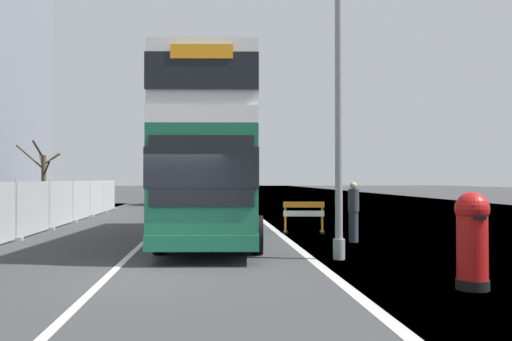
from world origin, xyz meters
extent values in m
cube|color=#38383A|center=(0.00, 0.00, -0.05)|extent=(140.00, 280.00, 0.10)
cube|color=#B2AFA8|center=(3.46, 0.00, 0.00)|extent=(0.24, 196.00, 0.01)
cube|color=silver|center=(-1.04, 0.00, 0.00)|extent=(0.16, 168.00, 0.01)
cube|color=#196042|center=(1.21, 6.23, 1.78)|extent=(3.31, 10.97, 2.86)
cube|color=white|center=(1.21, 6.23, 3.41)|extent=(3.31, 10.97, 0.40)
cube|color=white|center=(1.21, 6.23, 4.36)|extent=(3.28, 10.86, 1.51)
cube|color=black|center=(1.21, 6.23, 2.21)|extent=(3.35, 11.08, 0.91)
cube|color=black|center=(1.21, 6.23, 4.36)|extent=(3.33, 11.02, 0.83)
cube|color=black|center=(0.81, 0.82, 2.14)|extent=(2.32, 0.23, 1.57)
cube|color=orange|center=(0.81, 0.82, 4.78)|extent=(1.39, 0.16, 0.32)
cube|color=#196042|center=(1.21, 6.23, 0.53)|extent=(3.35, 11.08, 0.36)
cylinder|color=black|center=(-0.29, 2.98, 0.50)|extent=(0.37, 1.02, 1.00)
cylinder|color=black|center=(2.22, 2.80, 0.50)|extent=(0.37, 1.02, 1.00)
cylinder|color=black|center=(0.17, 9.29, 0.50)|extent=(0.37, 1.02, 1.00)
cylinder|color=black|center=(2.69, 9.10, 0.50)|extent=(0.37, 1.02, 1.00)
cylinder|color=gray|center=(4.12, 1.72, 4.44)|extent=(0.18, 0.18, 8.89)
cylinder|color=gray|center=(4.12, 1.72, 0.25)|extent=(0.29, 0.29, 0.50)
cylinder|color=black|center=(5.63, -1.87, 0.09)|extent=(0.57, 0.57, 0.18)
cylinder|color=#B71414|center=(5.63, -1.87, 0.80)|extent=(0.53, 0.53, 1.25)
sphere|color=#B71414|center=(5.63, -1.87, 1.43)|extent=(0.60, 0.60, 0.60)
cube|color=black|center=(5.63, -2.14, 1.29)|extent=(0.22, 0.03, 0.07)
cube|color=orange|center=(4.35, 7.81, 1.03)|extent=(1.47, 0.28, 0.20)
cube|color=white|center=(4.35, 7.81, 0.71)|extent=(1.47, 0.28, 0.20)
cube|color=orange|center=(3.70, 7.90, 0.51)|extent=(0.08, 0.08, 1.03)
cube|color=black|center=(3.70, 7.90, 0.04)|extent=(0.20, 0.45, 0.08)
cube|color=orange|center=(5.01, 7.72, 0.51)|extent=(0.08, 0.08, 1.03)
cube|color=black|center=(5.01, 7.72, 0.04)|extent=(0.20, 0.45, 0.08)
cube|color=#A8AAAD|center=(-5.11, 8.02, 0.96)|extent=(0.04, 3.26, 1.82)
cube|color=#A8AAAD|center=(-5.11, 11.42, 0.96)|extent=(0.04, 3.26, 1.82)
cube|color=#A8AAAD|center=(-5.11, 14.82, 0.96)|extent=(0.04, 3.26, 1.82)
cube|color=#A8AAAD|center=(-5.11, 18.22, 0.96)|extent=(0.04, 3.26, 1.82)
cube|color=#A8AAAD|center=(-5.11, 21.62, 0.96)|extent=(0.04, 3.26, 1.82)
cylinder|color=#939699|center=(-5.11, 6.32, 0.96)|extent=(0.06, 0.06, 1.92)
cube|color=gray|center=(-5.11, 6.32, 0.06)|extent=(0.44, 0.20, 0.12)
cylinder|color=#939699|center=(-5.11, 9.72, 0.96)|extent=(0.06, 0.06, 1.92)
cube|color=gray|center=(-5.11, 9.72, 0.06)|extent=(0.44, 0.20, 0.12)
cylinder|color=#939699|center=(-5.11, 13.12, 0.96)|extent=(0.06, 0.06, 1.92)
cube|color=gray|center=(-5.11, 13.12, 0.06)|extent=(0.44, 0.20, 0.12)
cylinder|color=#939699|center=(-5.11, 16.52, 0.96)|extent=(0.06, 0.06, 1.92)
cube|color=gray|center=(-5.11, 16.52, 0.06)|extent=(0.44, 0.20, 0.12)
cylinder|color=#939699|center=(-5.11, 19.92, 0.96)|extent=(0.06, 0.06, 1.92)
cube|color=gray|center=(-5.11, 19.92, 0.06)|extent=(0.44, 0.20, 0.12)
cylinder|color=#939699|center=(-5.11, 23.32, 0.96)|extent=(0.06, 0.06, 1.92)
cube|color=gray|center=(-5.11, 23.32, 0.06)|extent=(0.44, 0.20, 0.12)
cube|color=maroon|center=(1.00, 22.80, 0.77)|extent=(1.85, 3.81, 1.19)
cube|color=black|center=(1.00, 22.80, 1.74)|extent=(1.70, 2.09, 0.75)
cylinder|color=black|center=(1.93, 23.98, 0.30)|extent=(0.20, 0.60, 0.60)
cylinder|color=black|center=(0.08, 23.98, 0.30)|extent=(0.20, 0.60, 0.60)
cylinder|color=black|center=(1.93, 21.62, 0.30)|extent=(0.20, 0.60, 0.60)
cylinder|color=black|center=(0.08, 21.62, 0.30)|extent=(0.20, 0.60, 0.60)
cube|color=gray|center=(-2.75, 29.23, 0.75)|extent=(1.79, 3.96, 1.14)
cube|color=black|center=(-2.75, 29.23, 1.71)|extent=(1.65, 2.18, 0.77)
cylinder|color=black|center=(-1.85, 30.45, 0.30)|extent=(0.20, 0.60, 0.60)
cylinder|color=black|center=(-3.64, 30.45, 0.30)|extent=(0.20, 0.60, 0.60)
cylinder|color=black|center=(-1.85, 28.00, 0.30)|extent=(0.20, 0.60, 0.60)
cylinder|color=black|center=(-3.64, 28.00, 0.30)|extent=(0.20, 0.60, 0.60)
cube|color=black|center=(-2.33, 35.97, 0.73)|extent=(1.85, 4.18, 1.10)
cube|color=black|center=(-2.33, 35.97, 1.67)|extent=(1.70, 2.30, 0.78)
cylinder|color=black|center=(-1.41, 37.27, 0.30)|extent=(0.20, 0.60, 0.60)
cylinder|color=black|center=(-3.26, 37.27, 0.30)|extent=(0.20, 0.60, 0.60)
cylinder|color=black|center=(-1.41, 34.68, 0.30)|extent=(0.20, 0.60, 0.60)
cylinder|color=black|center=(-3.26, 34.68, 0.30)|extent=(0.20, 0.60, 0.60)
cylinder|color=#4C3D2D|center=(-10.25, 25.79, 1.79)|extent=(0.31, 0.31, 3.58)
cylinder|color=#4C3D2D|center=(-9.70, 25.72, 3.30)|extent=(1.18, 0.25, 0.81)
cylinder|color=#4C3D2D|center=(-9.88, 26.13, 3.30)|extent=(0.89, 0.84, 0.85)
cylinder|color=#4C3D2D|center=(-10.63, 26.51, 3.17)|extent=(0.90, 1.57, 1.54)
cylinder|color=#4C3D2D|center=(-11.13, 25.71, 3.43)|extent=(1.85, 0.28, 1.70)
cylinder|color=#4C3D2D|center=(-10.43, 25.22, 3.91)|extent=(0.53, 1.27, 1.25)
cylinder|color=#4C3D2D|center=(-9.96, 25.46, 2.68)|extent=(0.74, 0.81, 1.07)
cylinder|color=#2D3342|center=(5.42, 5.06, 0.47)|extent=(0.29, 0.29, 0.95)
cylinder|color=#333338|center=(5.42, 5.06, 1.30)|extent=(0.34, 0.34, 0.69)
sphere|color=tan|center=(5.42, 5.06, 1.75)|extent=(0.22, 0.22, 0.22)
camera|label=1|loc=(1.01, -10.77, 1.96)|focal=36.71mm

